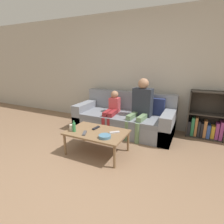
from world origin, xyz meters
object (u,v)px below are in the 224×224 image
Objects in this scene: tv_remote_0 at (85,133)px; snack_bowl at (105,136)px; couch at (125,119)px; bookshelf at (206,121)px; person_adult at (141,104)px; tv_remote_2 at (96,128)px; coffee_table at (97,133)px; person_child at (112,109)px; bottle at (74,127)px; tv_remote_1 at (114,132)px; cup_near at (72,127)px.

snack_bowl is (0.37, 0.01, 0.01)m from tv_remote_0.
couch is 2.22× the size of bookshelf.
tv_remote_2 is (-0.52, -0.96, -0.28)m from person_adult.
coffee_table is at bearing -46.63° from tv_remote_2.
couch is at bearing 28.17° from person_child.
snack_bowl is at bearing -81.65° from couch.
person_child reaches higher than tv_remote_2.
bottle is (-0.39, -1.31, 0.20)m from couch.
bookshelf is 2.26m from tv_remote_2.
bookshelf is 0.97× the size of coffee_table.
tv_remote_0 and tv_remote_1 have the same top height.
tv_remote_0 is (0.29, -0.04, -0.04)m from cup_near.
person_child is at bearing -164.04° from bookshelf.
cup_near is 0.66m from snack_bowl.
person_child reaches higher than tv_remote_1.
tv_remote_1 is (0.29, 0.07, 0.05)m from coffee_table.
couch is 22.42× the size of cup_near.
tv_remote_0 is at bearing -91.42° from person_child.
bottle is (-0.26, -0.27, 0.07)m from tv_remote_2.
tv_remote_0 is at bearing -128.21° from coffee_table.
couch reaches higher than tv_remote_2.
cup_near is 0.60× the size of tv_remote_1.
couch is at bearing 73.53° from bottle.
cup_near is 0.29m from tv_remote_0.
person_child reaches higher than tv_remote_0.
couch is at bearing 98.35° from snack_bowl.
person_child is (-1.87, -0.53, 0.16)m from bookshelf.
couch is 2.15× the size of coffee_table.
person_adult reaches higher than cup_near.
tv_remote_0 is 1.10× the size of tv_remote_1.
tv_remote_1 is 0.84× the size of bottle.
person_adult is (0.39, -0.08, 0.41)m from couch.
tv_remote_0 is 0.37m from snack_bowl.
couch is 2.41× the size of person_child.
person_adult is 1.39m from tv_remote_0.
tv_remote_1 is 0.24m from snack_bowl.
snack_bowl reaches higher than tv_remote_1.
bottle is (-0.15, -1.16, -0.03)m from person_child.
cup_near is at bearing -110.05° from couch.
tv_remote_1 is (-1.38, -1.46, 0.06)m from bookshelf.
couch reaches higher than bottle.
tv_remote_1 is at bearing 15.71° from cup_near.
person_adult is at bearing 80.84° from snack_bowl.
coffee_table is at bearing 27.73° from tv_remote_0.
bottle is at bearing -116.94° from person_adult.
person_adult is 6.30× the size of snack_bowl.
person_adult is (-1.24, -0.46, 0.33)m from bookshelf.
cup_near is 0.55× the size of tv_remote_0.
coffee_table is 0.31m from tv_remote_1.
bottle is (0.08, -0.03, 0.03)m from cup_near.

